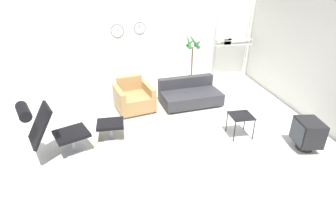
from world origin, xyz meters
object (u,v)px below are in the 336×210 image
at_px(couch_low, 190,95).
at_px(potted_plant, 192,63).
at_px(lounge_chair, 49,126).
at_px(shelf_unit, 231,41).
at_px(armchair_red, 134,98).
at_px(side_table, 241,117).
at_px(ottoman, 110,126).
at_px(crt_television, 307,133).

bearing_deg(couch_low, potted_plant, -114.32).
distance_m(lounge_chair, shelf_unit, 5.81).
height_order(lounge_chair, couch_low, lounge_chair).
bearing_deg(shelf_unit, armchair_red, -151.31).
bearing_deg(side_table, shelf_unit, 72.15).
xyz_separation_m(lounge_chair, shelf_unit, (4.66, 3.42, 0.58)).
height_order(ottoman, shelf_unit, shelf_unit).
bearing_deg(shelf_unit, potted_plant, -163.55).
xyz_separation_m(potted_plant, shelf_unit, (1.31, 0.39, 0.53)).
relative_size(potted_plant, shelf_unit, 0.80).
xyz_separation_m(lounge_chair, side_table, (3.59, 0.10, -0.22)).
bearing_deg(lounge_chair, couch_low, 96.75).
bearing_deg(armchair_red, potted_plant, -157.60).
height_order(armchair_red, shelf_unit, shelf_unit).
xyz_separation_m(side_table, crt_television, (1.04, -0.66, -0.09)).
distance_m(armchair_red, couch_low, 1.44).
relative_size(crt_television, shelf_unit, 0.30).
bearing_deg(crt_television, ottoman, 82.62).
xyz_separation_m(lounge_chair, ottoman, (1.00, 0.45, -0.36)).
distance_m(couch_low, shelf_unit, 2.54).
relative_size(couch_low, side_table, 3.40).
height_order(armchair_red, side_table, armchair_red).
bearing_deg(ottoman, armchair_red, 66.76).
bearing_deg(couch_low, shelf_unit, -143.63).
distance_m(ottoman, shelf_unit, 4.81).
height_order(ottoman, armchair_red, armchair_red).
xyz_separation_m(lounge_chair, crt_television, (4.63, -0.56, -0.31)).
xyz_separation_m(lounge_chair, armchair_red, (1.54, 1.71, -0.35)).
relative_size(lounge_chair, armchair_red, 1.11).
relative_size(couch_low, crt_television, 2.70).
xyz_separation_m(couch_low, shelf_unit, (1.69, 1.62, 0.99)).
height_order(armchair_red, couch_low, armchair_red).
relative_size(lounge_chair, crt_television, 1.96).
bearing_deg(potted_plant, couch_low, -106.93).
bearing_deg(lounge_chair, crt_television, 58.66).
distance_m(crt_television, potted_plant, 3.83).
bearing_deg(crt_television, potted_plant, 27.84).
relative_size(armchair_red, couch_low, 0.66).
distance_m(lounge_chair, couch_low, 3.50).
bearing_deg(ottoman, shelf_unit, 38.96).
xyz_separation_m(armchair_red, side_table, (2.06, -1.61, 0.13)).
relative_size(ottoman, potted_plant, 0.33).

